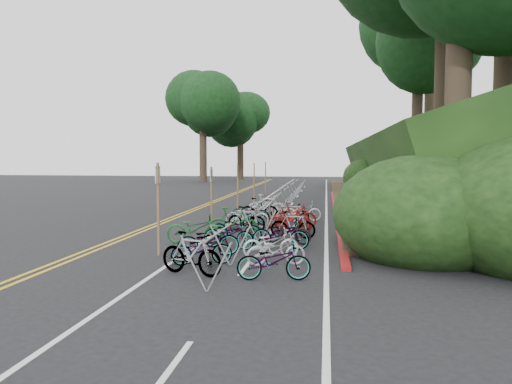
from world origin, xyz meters
TOP-DOWN VIEW (x-y plane):
  - ground at (0.00, 0.00)m, footprint 120.00×120.00m
  - road_markings at (0.63, 10.10)m, footprint 7.47×80.00m
  - red_curb at (5.70, 12.00)m, footprint 0.25×28.00m
  - embankment at (12.96, 19.04)m, footprint 14.30×48.14m
  - tree_cluster at (9.76, 22.03)m, footprint 33.94×55.28m
  - bike_rack_front at (2.67, -3.05)m, footprint 1.12×2.83m
  - bike_racks_rest at (3.00, 13.00)m, footprint 1.14×23.00m
  - signpost_near at (0.32, -0.64)m, footprint 0.08×0.40m
  - signposts_rest at (0.60, 14.00)m, footprint 0.08×18.40m
  - bike_front at (0.85, 1.50)m, footprint 0.83×1.96m
  - bike_valet at (2.83, 2.83)m, footprint 3.22×14.00m

SIDE VIEW (x-z plane):
  - ground at x=0.00m, z-range 0.00..0.00m
  - road_markings at x=0.63m, z-range 0.00..0.01m
  - red_curb at x=5.70m, z-range 0.00..0.10m
  - bike_valet at x=2.83m, z-range -0.07..1.03m
  - bike_front at x=0.85m, z-range 0.00..1.00m
  - bike_rack_front at x=2.67m, z-range 0.26..1.38m
  - bike_racks_rest at x=3.00m, z-range 0.27..1.44m
  - signposts_rest at x=0.60m, z-range 0.18..2.68m
  - signpost_near at x=0.32m, z-range 0.19..2.91m
  - embankment at x=12.96m, z-range -1.99..7.12m
  - tree_cluster at x=9.76m, z-range 2.55..23.61m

